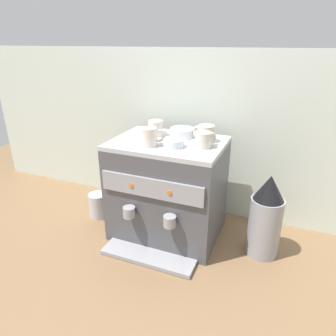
% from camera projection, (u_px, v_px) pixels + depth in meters
% --- Properties ---
extents(ground_plane, '(4.00, 4.00, 0.00)m').
position_uv_depth(ground_plane, '(168.00, 230.00, 1.61)').
color(ground_plane, brown).
extents(tiled_backsplash_wall, '(2.80, 0.03, 0.90)m').
position_uv_depth(tiled_backsplash_wall, '(189.00, 134.00, 1.70)').
color(tiled_backsplash_wall, silver).
rests_on(tiled_backsplash_wall, ground_plane).
extents(espresso_machine, '(0.52, 0.50, 0.50)m').
position_uv_depth(espresso_machine, '(168.00, 189.00, 1.51)').
color(espresso_machine, '#4C4C51').
rests_on(espresso_machine, ground_plane).
extents(ceramic_cup_0, '(0.08, 0.10, 0.07)m').
position_uv_depth(ceramic_cup_0, '(204.00, 140.00, 1.32)').
color(ceramic_cup_0, beige).
rests_on(ceramic_cup_0, espresso_machine).
extents(ceramic_cup_1, '(0.09, 0.10, 0.08)m').
position_uv_depth(ceramic_cup_1, '(150.00, 137.00, 1.34)').
color(ceramic_cup_1, beige).
rests_on(ceramic_cup_1, espresso_machine).
extents(ceramic_cup_2, '(0.11, 0.07, 0.08)m').
position_uv_depth(ceramic_cup_2, '(205.00, 133.00, 1.40)').
color(ceramic_cup_2, beige).
rests_on(ceramic_cup_2, espresso_machine).
extents(ceramic_cup_3, '(0.07, 0.11, 0.08)m').
position_uv_depth(ceramic_cup_3, '(156.00, 128.00, 1.49)').
color(ceramic_cup_3, beige).
rests_on(ceramic_cup_3, espresso_machine).
extents(ceramic_bowl_0, '(0.12, 0.12, 0.04)m').
position_uv_depth(ceramic_bowl_0, '(182.00, 133.00, 1.48)').
color(ceramic_bowl_0, silver).
rests_on(ceramic_bowl_0, espresso_machine).
extents(ceramic_bowl_1, '(0.09, 0.09, 0.03)m').
position_uv_depth(ceramic_bowl_1, '(174.00, 143.00, 1.33)').
color(ceramic_bowl_1, silver).
rests_on(ceramic_bowl_1, espresso_machine).
extents(coffee_grinder, '(0.15, 0.15, 0.40)m').
position_uv_depth(coffee_grinder, '(266.00, 218.00, 1.37)').
color(coffee_grinder, '#939399').
rests_on(coffee_grinder, ground_plane).
extents(milk_pitcher, '(0.10, 0.10, 0.14)m').
position_uv_depth(milk_pitcher, '(98.00, 205.00, 1.72)').
color(milk_pitcher, '#B7B7BC').
rests_on(milk_pitcher, ground_plane).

